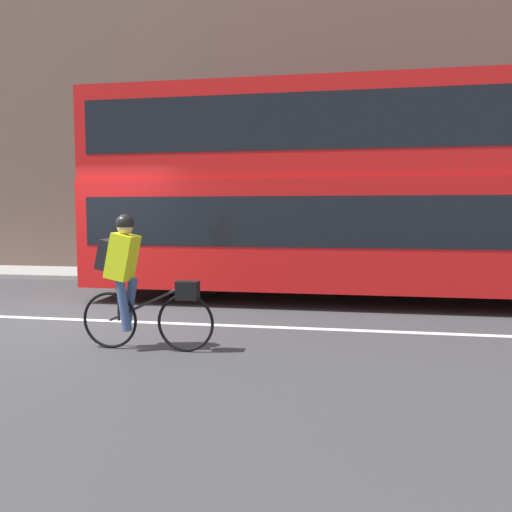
% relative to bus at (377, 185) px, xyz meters
% --- Properties ---
extents(ground_plane, '(80.00, 80.00, 0.00)m').
position_rel_bus_xyz_m(ground_plane, '(-4.88, -2.73, -2.15)').
color(ground_plane, '#38383A').
extents(road_center_line, '(50.00, 0.14, 0.01)m').
position_rel_bus_xyz_m(road_center_line, '(-4.88, -2.53, -2.15)').
color(road_center_line, silver).
rests_on(road_center_line, ground_plane).
extents(sidewalk_curb, '(60.00, 1.95, 0.10)m').
position_rel_bus_xyz_m(sidewalk_curb, '(-4.88, 2.61, -2.10)').
color(sidewalk_curb, gray).
rests_on(sidewalk_curb, ground_plane).
extents(building_facade, '(60.00, 0.30, 9.68)m').
position_rel_bus_xyz_m(building_facade, '(-4.88, 3.73, 2.68)').
color(building_facade, brown).
rests_on(building_facade, ground_plane).
extents(bus, '(10.64, 2.62, 3.89)m').
position_rel_bus_xyz_m(bus, '(0.00, 0.00, 0.00)').
color(bus, black).
rests_on(bus, ground_plane).
extents(cyclist_on_bike, '(1.65, 0.32, 1.63)m').
position_rel_bus_xyz_m(cyclist_on_bike, '(-3.10, -3.95, -1.28)').
color(cyclist_on_bike, black).
rests_on(cyclist_on_bike, ground_plane).
extents(street_sign_post, '(0.36, 0.09, 2.33)m').
position_rel_bus_xyz_m(street_sign_post, '(-2.81, 2.50, -0.74)').
color(street_sign_post, '#59595B').
rests_on(street_sign_post, sidewalk_curb).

